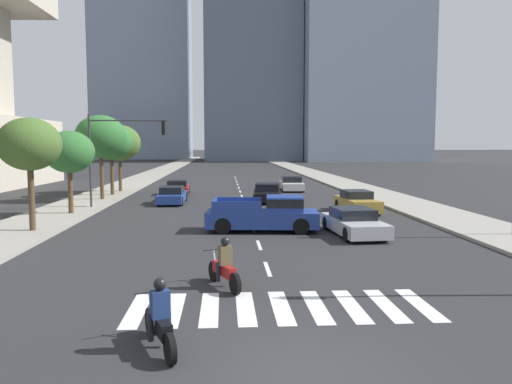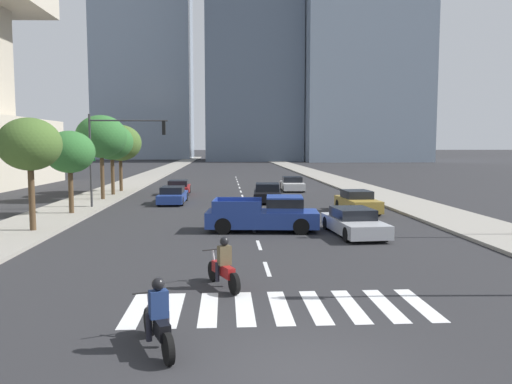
% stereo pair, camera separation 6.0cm
% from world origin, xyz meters
% --- Properties ---
extents(ground_plane, '(800.00, 800.00, 0.00)m').
position_xyz_m(ground_plane, '(0.00, 0.00, 0.00)').
color(ground_plane, '#28282B').
extents(sidewalk_east, '(4.00, 260.00, 0.15)m').
position_xyz_m(sidewalk_east, '(11.08, 30.00, 0.07)').
color(sidewalk_east, gray).
rests_on(sidewalk_east, ground).
extents(sidewalk_west, '(4.00, 260.00, 0.15)m').
position_xyz_m(sidewalk_west, '(-11.08, 30.00, 0.07)').
color(sidewalk_west, gray).
rests_on(sidewalk_west, ground).
extents(crosswalk_near, '(7.65, 2.72, 0.01)m').
position_xyz_m(crosswalk_near, '(-0.00, 3.69, 0.00)').
color(crosswalk_near, silver).
rests_on(crosswalk_near, ground).
extents(lane_divider_center, '(0.14, 50.00, 0.01)m').
position_xyz_m(lane_divider_center, '(0.00, 31.69, 0.00)').
color(lane_divider_center, silver).
rests_on(lane_divider_center, ground).
extents(motorcycle_lead, '(1.05, 2.09, 1.49)m').
position_xyz_m(motorcycle_lead, '(-2.73, 1.21, 0.58)').
color(motorcycle_lead, black).
rests_on(motorcycle_lead, ground).
extents(motorcycle_trailing, '(1.09, 2.05, 1.49)m').
position_xyz_m(motorcycle_trailing, '(-1.43, 5.58, 0.58)').
color(motorcycle_trailing, black).
rests_on(motorcycle_trailing, ground).
extents(pickup_truck, '(5.42, 2.52, 1.67)m').
position_xyz_m(pickup_truck, '(0.65, 15.06, 0.81)').
color(pickup_truck, navy).
rests_on(pickup_truck, ground).
extents(sedan_red_0, '(1.86, 4.42, 1.19)m').
position_xyz_m(sedan_red_0, '(-5.22, 33.21, 0.55)').
color(sedan_red_0, maroon).
rests_on(sedan_red_0, ground).
extents(sedan_blue_1, '(1.81, 4.72, 1.20)m').
position_xyz_m(sedan_blue_1, '(-5.04, 26.91, 0.56)').
color(sedan_blue_1, navy).
rests_on(sedan_blue_1, ground).
extents(sedan_gold_2, '(1.98, 4.40, 1.32)m').
position_xyz_m(sedan_gold_2, '(6.66, 21.48, 0.61)').
color(sedan_gold_2, '#B28E38').
rests_on(sedan_gold_2, ground).
extents(sedan_silver_3, '(2.20, 4.83, 1.21)m').
position_xyz_m(sedan_silver_3, '(4.48, 13.83, 0.56)').
color(sedan_silver_3, '#B7BABF').
rests_on(sedan_silver_3, ground).
extents(sedan_black_4, '(2.22, 4.69, 1.32)m').
position_xyz_m(sedan_black_4, '(1.66, 27.50, 0.60)').
color(sedan_black_4, black).
rests_on(sedan_black_4, ground).
extents(sedan_white_5, '(2.05, 4.43, 1.24)m').
position_xyz_m(sedan_white_5, '(4.63, 36.19, 0.58)').
color(sedan_white_5, silver).
rests_on(sedan_white_5, ground).
extents(traffic_signal_far, '(5.19, 0.28, 5.87)m').
position_xyz_m(traffic_signal_far, '(-8.04, 24.03, 4.21)').
color(traffic_signal_far, '#333335').
rests_on(traffic_signal_far, sidewalk_west).
extents(street_tree_nearest, '(2.85, 2.85, 5.18)m').
position_xyz_m(street_tree_nearest, '(-10.28, 15.13, 4.09)').
color(street_tree_nearest, '#4C3823').
rests_on(street_tree_nearest, sidewalk_west).
extents(street_tree_second, '(2.85, 2.85, 4.75)m').
position_xyz_m(street_tree_second, '(-10.28, 21.09, 3.67)').
color(street_tree_second, '#4C3823').
rests_on(street_tree_second, sidewalk_west).
extents(street_tree_third, '(3.63, 3.63, 6.08)m').
position_xyz_m(street_tree_third, '(-10.28, 28.70, 4.67)').
color(street_tree_third, '#4C3823').
rests_on(street_tree_third, sidewalk_west).
extents(street_tree_fourth, '(3.34, 3.34, 5.60)m').
position_xyz_m(street_tree_fourth, '(-10.28, 32.10, 4.31)').
color(street_tree_fourth, '#4C3823').
rests_on(street_tree_fourth, sidewalk_west).
extents(street_tree_fifth, '(3.59, 3.59, 5.64)m').
position_xyz_m(street_tree_fifth, '(-10.28, 35.28, 4.24)').
color(street_tree_fifth, '#4C3823').
rests_on(street_tree_fifth, sidewalk_west).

